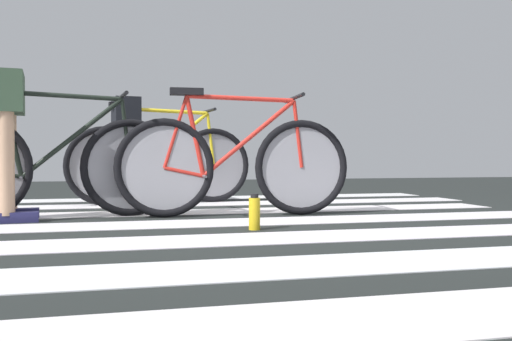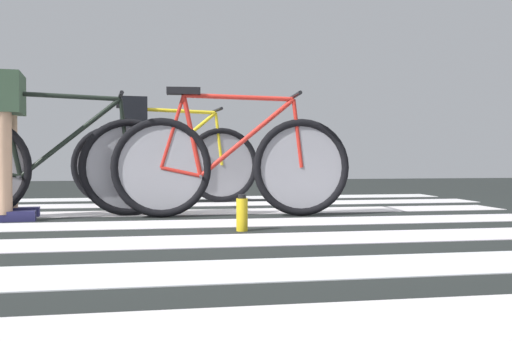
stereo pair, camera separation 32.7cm
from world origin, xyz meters
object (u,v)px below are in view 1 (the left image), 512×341
Objects in this scene: bicycle_3_of_3 at (161,163)px; water_bottle at (254,213)px; bicycle_2_of_3 at (56,164)px; bicycle_1_of_3 at (234,164)px; cyclist_3_of_3 at (127,136)px; cyclist_2_of_3 at (8,125)px.

water_bottle is (0.40, -2.04, -0.28)m from bicycle_3_of_3.
bicycle_2_of_3 is 1.39m from bicycle_3_of_3.
bicycle_1_of_3 is 1.00× the size of bicycle_2_of_3.
cyclist_2_of_3 is at bearing -132.34° from cyclist_3_of_3.
bicycle_1_of_3 is 1.71× the size of cyclist_2_of_3.
cyclist_2_of_3 is 1.39m from cyclist_3_of_3.
bicycle_2_of_3 is 1.71× the size of cyclist_2_of_3.
bicycle_2_of_3 is (-1.25, 0.12, 0.00)m from bicycle_1_of_3.
cyclist_3_of_3 is at bearing 47.82° from cyclist_2_of_3.
cyclist_3_of_3 is (0.81, 1.12, -0.03)m from cyclist_2_of_3.
water_bottle is (1.21, -0.91, -0.28)m from bicycle_2_of_3.
cyclist_2_of_3 reaches higher than bicycle_3_of_3.
bicycle_3_of_3 is (0.81, 1.13, 0.00)m from bicycle_2_of_3.
bicycle_3_of_3 is at bearing 47.84° from bicycle_2_of_3.
bicycle_3_of_3 is at bearing 0.00° from cyclist_3_of_3.
bicycle_1_of_3 is 1.79× the size of cyclist_3_of_3.
water_bottle is at bearing -43.47° from bicycle_2_of_3.
water_bottle is at bearing -36.47° from cyclist_2_of_3.
cyclist_2_of_3 reaches higher than cyclist_3_of_3.
water_bottle is at bearing -89.65° from bicycle_1_of_3.
bicycle_2_of_3 is 1.22m from cyclist_3_of_3.
cyclist_3_of_3 is at bearing 125.05° from bicycle_1_of_3.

